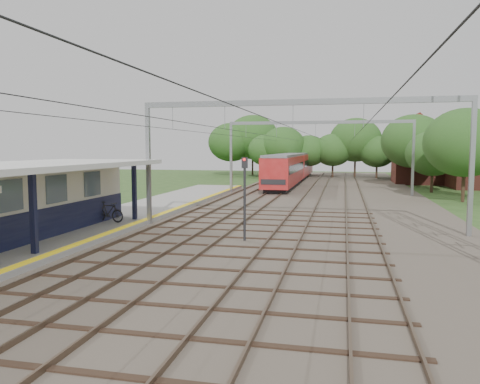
# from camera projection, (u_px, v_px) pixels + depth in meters

# --- Properties ---
(ground) EXTENTS (160.00, 160.00, 0.00)m
(ground) POSITION_uv_depth(u_px,v_px,m) (91.00, 334.00, 11.25)
(ground) COLOR #2D4C1E
(ground) RESTS_ON ground
(ballast_bed) EXTENTS (18.00, 90.00, 0.10)m
(ballast_bed) POSITION_uv_depth(u_px,v_px,m) (320.00, 200.00, 39.54)
(ballast_bed) COLOR #473D33
(ballast_bed) RESTS_ON ground
(platform) EXTENTS (5.00, 52.00, 0.35)m
(platform) POSITION_uv_depth(u_px,v_px,m) (101.00, 224.00, 26.46)
(platform) COLOR gray
(platform) RESTS_ON ground
(yellow_stripe) EXTENTS (0.45, 52.00, 0.01)m
(yellow_stripe) POSITION_uv_depth(u_px,v_px,m) (138.00, 222.00, 25.96)
(yellow_stripe) COLOR yellow
(yellow_stripe) RESTS_ON platform
(rail_tracks) EXTENTS (11.80, 88.00, 0.15)m
(rail_tracks) POSITION_uv_depth(u_px,v_px,m) (291.00, 198.00, 40.07)
(rail_tracks) COLOR brown
(rail_tracks) RESTS_ON ballast_bed
(catenary_system) EXTENTS (17.22, 88.00, 7.00)m
(catenary_system) POSITION_uv_depth(u_px,v_px,m) (310.00, 134.00, 34.57)
(catenary_system) COLOR gray
(catenary_system) RESTS_ON ground
(tree_band) EXTENTS (31.72, 30.88, 8.82)m
(tree_band) POSITION_uv_depth(u_px,v_px,m) (329.00, 145.00, 65.47)
(tree_band) COLOR #382619
(tree_band) RESTS_ON ground
(house_far) EXTENTS (8.00, 6.12, 8.66)m
(house_far) POSITION_uv_depth(u_px,v_px,m) (427.00, 158.00, 58.03)
(house_far) COLOR brown
(house_far) RESTS_ON ground
(bicycle) EXTENTS (1.95, 0.79, 1.14)m
(bicycle) POSITION_uv_depth(u_px,v_px,m) (109.00, 212.00, 25.95)
(bicycle) COLOR black
(bicycle) RESTS_ON platform
(train) EXTENTS (2.78, 34.64, 3.66)m
(train) POSITION_uv_depth(u_px,v_px,m) (293.00, 167.00, 60.15)
(train) COLOR black
(train) RESTS_ON ballast_bed
(signal_post) EXTENTS (0.31, 0.29, 4.03)m
(signal_post) POSITION_uv_depth(u_px,v_px,m) (245.00, 191.00, 21.88)
(signal_post) COLOR black
(signal_post) RESTS_ON ground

